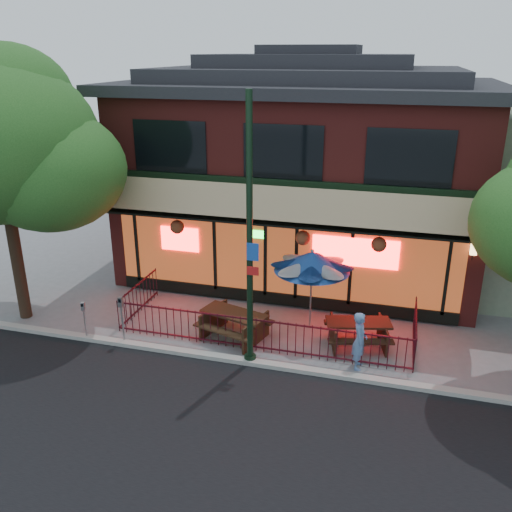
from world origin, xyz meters
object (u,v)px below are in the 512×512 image
at_px(pedestrian, 360,341).
at_px(parking_meter_far, 84,315).
at_px(picnic_table_right, 358,330).
at_px(picnic_table_left, 234,321).
at_px(patio_umbrella, 312,261).
at_px(parking_meter_near, 122,312).
at_px(street_light, 250,251).

height_order(pedestrian, parking_meter_far, pedestrian).
bearing_deg(picnic_table_right, picnic_table_left, -172.11).
relative_size(patio_umbrella, pedestrian, 1.58).
xyz_separation_m(picnic_table_right, parking_meter_far, (-7.55, -1.70, 0.29)).
bearing_deg(parking_meter_far, parking_meter_near, 3.95).
height_order(picnic_table_left, pedestrian, pedestrian).
distance_m(picnic_table_left, picnic_table_right, 3.51).
bearing_deg(picnic_table_left, street_light, -54.98).
bearing_deg(picnic_table_left, picnic_table_right, 7.89).
bearing_deg(street_light, parking_meter_near, 179.96).
bearing_deg(parking_meter_far, picnic_table_left, 16.70).
bearing_deg(parking_meter_near, street_light, -0.04).
bearing_deg(parking_meter_far, patio_umbrella, 21.56).
bearing_deg(street_light, parking_meter_far, -179.09).
height_order(street_light, pedestrian, street_light).
relative_size(picnic_table_left, pedestrian, 1.40).
relative_size(picnic_table_left, picnic_table_right, 1.08).
height_order(street_light, picnic_table_left, street_light).
xyz_separation_m(picnic_table_right, parking_meter_near, (-6.39, -1.62, 0.47)).
xyz_separation_m(picnic_table_left, parking_meter_far, (-4.08, -1.22, 0.26)).
bearing_deg(picnic_table_right, parking_meter_far, -167.28).
xyz_separation_m(picnic_table_right, pedestrian, (0.13, -1.12, 0.29)).
height_order(street_light, picnic_table_right, street_light).
distance_m(picnic_table_left, parking_meter_far, 4.26).
distance_m(patio_umbrella, parking_meter_far, 6.66).
bearing_deg(picnic_table_left, parking_meter_far, -163.30).
bearing_deg(parking_meter_near, picnic_table_left, 21.38).
relative_size(picnic_table_right, parking_meter_far, 1.76).
xyz_separation_m(street_light, parking_meter_near, (-3.72, 0.00, -2.18)).
xyz_separation_m(street_light, parking_meter_far, (-4.88, -0.08, -2.36)).
distance_m(pedestrian, parking_meter_far, 7.69).
height_order(patio_umbrella, parking_meter_far, patio_umbrella).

